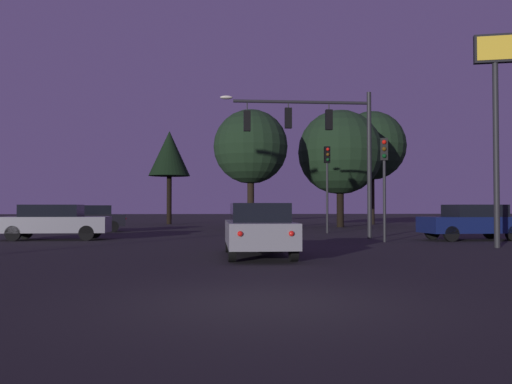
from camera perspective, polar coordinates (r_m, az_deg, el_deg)
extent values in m
plane|color=black|center=(32.67, -3.17, -4.05)|extent=(168.00, 168.00, 0.00)
cylinder|color=#232326|center=(25.26, 11.61, 2.72)|extent=(0.20, 0.20, 6.58)
cylinder|color=#232326|center=(24.93, 4.75, 9.23)|extent=(6.10, 0.20, 0.14)
ellipsoid|color=#F4EACC|center=(24.62, -3.07, 9.72)|extent=(0.56, 0.28, 0.16)
cylinder|color=#232326|center=(25.13, 7.53, 8.77)|extent=(0.05, 0.05, 0.33)
cube|color=black|center=(25.03, 7.53, 7.39)|extent=(0.30, 0.24, 0.90)
sphere|color=#4C0A0A|center=(25.21, 7.46, 7.97)|extent=(0.18, 0.18, 0.18)
sphere|color=#56380C|center=(25.16, 7.46, 7.34)|extent=(0.18, 0.18, 0.18)
sphere|color=#1EE04C|center=(25.12, 7.46, 6.71)|extent=(0.18, 0.18, 0.18)
cylinder|color=#232326|center=(24.81, 3.35, 8.95)|extent=(0.05, 0.05, 0.27)
cube|color=black|center=(24.71, 3.35, 7.62)|extent=(0.30, 0.24, 0.90)
sphere|color=#4C0A0A|center=(24.89, 3.30, 8.20)|extent=(0.18, 0.18, 0.18)
sphere|color=#56380C|center=(24.84, 3.30, 7.57)|extent=(0.18, 0.18, 0.18)
sphere|color=#1EE04C|center=(24.80, 3.30, 6.93)|extent=(0.18, 0.18, 0.18)
cylinder|color=#232326|center=(24.60, -0.92, 8.87)|extent=(0.05, 0.05, 0.42)
cube|color=black|center=(24.48, -0.92, 7.34)|extent=(0.30, 0.24, 0.90)
sphere|color=#4C0A0A|center=(24.67, -0.95, 7.93)|extent=(0.18, 0.18, 0.18)
sphere|color=#56380C|center=(24.62, -0.95, 7.29)|extent=(0.18, 0.18, 0.18)
sphere|color=#1EE04C|center=(24.58, -0.95, 6.65)|extent=(0.18, 0.18, 0.18)
cylinder|color=#232326|center=(30.28, 7.36, -0.62)|extent=(0.12, 0.12, 3.82)
cube|color=black|center=(30.42, 7.34, 3.83)|extent=(0.32, 0.27, 0.90)
sphere|color=red|center=(30.31, 7.42, 4.39)|extent=(0.18, 0.18, 0.18)
sphere|color=#56380C|center=(30.28, 7.42, 3.86)|extent=(0.18, 0.18, 0.18)
sphere|color=#0C4219|center=(30.26, 7.42, 3.33)|extent=(0.18, 0.18, 0.18)
cylinder|color=#232326|center=(22.97, 13.11, -0.92)|extent=(0.12, 0.12, 3.31)
cube|color=black|center=(23.09, 13.07, 4.31)|extent=(0.36, 0.32, 0.90)
sphere|color=red|center=(22.98, 13.07, 5.04)|extent=(0.18, 0.18, 0.18)
sphere|color=#56380C|center=(22.95, 13.08, 4.34)|extent=(0.18, 0.18, 0.18)
sphere|color=#0C4219|center=(22.92, 13.08, 3.65)|extent=(0.18, 0.18, 0.18)
cube|color=gray|center=(15.86, 0.24, -4.28)|extent=(1.81, 4.60, 0.68)
cube|color=black|center=(15.69, 0.28, -2.12)|extent=(1.56, 2.49, 0.52)
cylinder|color=black|center=(17.35, -2.82, -5.17)|extent=(0.20, 0.64, 0.64)
cylinder|color=black|center=(17.47, 2.46, -5.15)|extent=(0.20, 0.64, 0.64)
cylinder|color=black|center=(14.32, -2.48, -5.94)|extent=(0.20, 0.64, 0.64)
cylinder|color=black|center=(14.47, 3.91, -5.89)|extent=(0.20, 0.64, 0.64)
sphere|color=red|center=(13.51, -1.64, -4.33)|extent=(0.14, 0.14, 0.14)
sphere|color=red|center=(13.63, 3.68, -4.30)|extent=(0.14, 0.14, 0.14)
cube|color=gray|center=(25.46, -20.00, -3.17)|extent=(4.55, 1.84, 0.68)
cube|color=black|center=(25.48, -20.31, -1.82)|extent=(2.47, 1.56, 0.52)
cylinder|color=black|center=(25.90, -16.36, -3.93)|extent=(0.64, 0.21, 0.64)
cylinder|color=black|center=(24.37, -17.07, -4.07)|extent=(0.64, 0.21, 0.64)
cylinder|color=black|center=(26.63, -22.70, -3.80)|extent=(0.64, 0.21, 0.64)
cylinder|color=black|center=(25.14, -23.76, -3.93)|extent=(0.64, 0.21, 0.64)
sphere|color=red|center=(26.70, -24.39, -2.83)|extent=(0.14, 0.14, 0.14)
cube|color=#0F1947|center=(25.40, 21.34, -3.16)|extent=(4.34, 2.18, 0.68)
cube|color=black|center=(25.46, 21.61, -1.80)|extent=(2.39, 1.76, 0.52)
cylinder|color=black|center=(24.01, 19.48, -4.09)|extent=(0.65, 0.25, 0.64)
cylinder|color=black|center=(25.47, 17.70, -3.96)|extent=(0.65, 0.25, 0.64)
cylinder|color=black|center=(26.83, 23.01, -3.78)|extent=(0.65, 0.25, 0.64)
sphere|color=red|center=(27.06, 24.50, -2.81)|extent=(0.14, 0.14, 0.14)
cube|color=black|center=(32.96, -16.96, -2.82)|extent=(4.34, 2.76, 0.68)
cube|color=black|center=(32.96, -16.69, -1.77)|extent=(2.49, 2.02, 0.52)
cylinder|color=black|center=(32.15, -19.25, -3.43)|extent=(0.67, 0.37, 0.64)
cylinder|color=black|center=(33.68, -19.29, -3.35)|extent=(0.67, 0.37, 0.64)
cylinder|color=black|center=(32.31, -14.53, -3.46)|extent=(0.67, 0.37, 0.64)
cylinder|color=black|center=(33.83, -14.79, -3.37)|extent=(0.67, 0.37, 0.64)
sphere|color=red|center=(32.53, -13.34, -2.68)|extent=(0.14, 0.14, 0.14)
sphere|color=red|center=(33.74, -13.59, -2.64)|extent=(0.14, 0.14, 0.14)
cylinder|color=#232326|center=(21.04, 23.52, 3.53)|extent=(0.20, 0.20, 6.47)
cube|color=black|center=(21.68, 23.41, 13.40)|extent=(1.42, 0.62, 1.00)
cube|color=yellow|center=(21.56, 23.49, 13.49)|extent=(1.19, 0.35, 0.84)
cylinder|color=black|center=(35.13, -0.55, -0.93)|extent=(0.43, 0.43, 3.62)
sphere|color=black|center=(35.34, -0.55, 4.70)|extent=(4.74, 4.74, 4.74)
cylinder|color=black|center=(39.66, 8.68, -1.26)|extent=(0.50, 0.50, 3.24)
sphere|color=black|center=(39.86, 8.66, 4.08)|extent=(5.99, 5.99, 5.99)
cylinder|color=black|center=(46.53, -8.95, -0.82)|extent=(0.41, 0.41, 4.02)
cone|color=black|center=(46.74, -8.92, 3.95)|extent=(3.45, 3.45, 3.76)
cylinder|color=black|center=(46.10, 11.86, -0.51)|extent=(0.44, 0.44, 4.49)
sphere|color=black|center=(46.36, 11.83, 4.70)|extent=(5.62, 5.62, 5.62)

